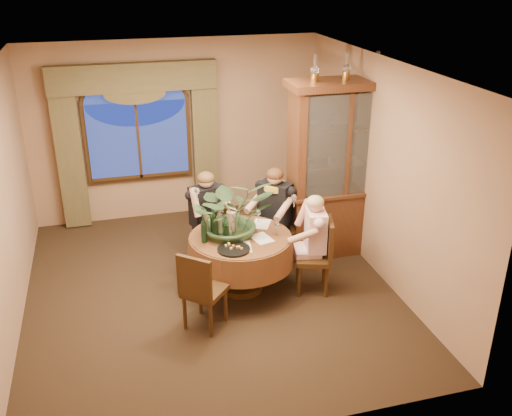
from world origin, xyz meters
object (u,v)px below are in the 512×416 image
object	(u,v)px
chair_back_right	(282,229)
wine_bottle_1	(213,222)
olive_bowl	(242,235)
chair_front_left	(205,289)
person_back	(207,217)
oil_lamp_left	(315,68)
wine_bottle_5	(204,230)
chair_back	(218,227)
wine_bottle_2	(205,224)
dining_table	(241,262)
person_scarf	(275,215)
oil_lamp_center	(347,66)
stoneware_vase	(231,222)
chair_right	(313,256)
person_pink	(315,242)
china_cabinet	(340,170)
wine_bottle_4	(216,228)
wine_bottle_3	(219,224)
oil_lamp_right	(377,65)
wine_bottle_0	(226,229)
centerpiece_plant	(231,184)

from	to	relation	value
chair_back_right	wine_bottle_1	world-z (taller)	wine_bottle_1
olive_bowl	chair_back_right	bearing A→B (deg)	41.01
chair_front_left	person_back	xyz separation A→B (m)	(0.31, 1.48, 0.18)
oil_lamp_left	chair_back_right	bearing A→B (deg)	-166.74
olive_bowl	wine_bottle_5	bearing A→B (deg)	-178.63
chair_back_right	chair_front_left	world-z (taller)	same
chair_back	wine_bottle_2	xyz separation A→B (m)	(-0.30, -0.76, 0.44)
oil_lamp_left	chair_front_left	world-z (taller)	oil_lamp_left
person_back	chair_back	bearing A→B (deg)	-179.82
wine_bottle_5	olive_bowl	bearing A→B (deg)	1.37
dining_table	person_scarf	xyz separation A→B (m)	(0.64, 0.64, 0.30)
oil_lamp_center	chair_back	xyz separation A→B (m)	(-1.69, 0.20, -2.14)
oil_lamp_center	person_back	xyz separation A→B (m)	(-1.85, 0.14, -1.95)
dining_table	chair_front_left	bearing A→B (deg)	-131.38
person_back	stoneware_vase	distance (m)	0.77
chair_right	wine_bottle_1	bearing A→B (deg)	87.65
person_pink	chair_front_left	bearing A→B (deg)	118.74
oil_lamp_center	china_cabinet	bearing A→B (deg)	0.00
oil_lamp_left	wine_bottle_4	size ratio (longest dim) A/B	1.03
chair_back_right	wine_bottle_3	distance (m)	1.18
olive_bowl	oil_lamp_right	bearing A→B (deg)	19.76
chair_front_left	person_pink	size ratio (longest dim) A/B	0.76
chair_back	oil_lamp_right	bearing A→B (deg)	167.42
oil_lamp_right	person_pink	bearing A→B (deg)	-141.88
chair_back	person_pink	world-z (taller)	person_pink
oil_lamp_left	olive_bowl	distance (m)	2.28
wine_bottle_3	oil_lamp_right	bearing A→B (deg)	15.11
stoneware_vase	chair_right	bearing A→B (deg)	-21.52
person_scarf	wine_bottle_0	bearing A→B (deg)	86.23
oil_lamp_right	chair_back_right	xyz separation A→B (m)	(-1.28, -0.10, -2.14)
oil_lamp_right	wine_bottle_4	world-z (taller)	oil_lamp_right
person_scarf	dining_table	bearing A→B (deg)	90.00
oil_lamp_left	wine_bottle_3	bearing A→B (deg)	-156.50
chair_back_right	wine_bottle_1	xyz separation A→B (m)	(-1.03, -0.43, 0.44)
person_pink	stoneware_vase	bearing A→B (deg)	84.85
oil_lamp_right	wine_bottle_2	world-z (taller)	oil_lamp_right
oil_lamp_right	chair_back	world-z (taller)	oil_lamp_right
dining_table	chair_right	size ratio (longest dim) A/B	1.41
chair_right	wine_bottle_1	distance (m)	1.31
person_back	wine_bottle_5	xyz separation A→B (m)	(-0.19, -0.87, 0.25)
person_pink	olive_bowl	world-z (taller)	person_pink
china_cabinet	person_back	xyz separation A→B (m)	(-1.85, 0.14, -0.56)
centerpiece_plant	wine_bottle_0	world-z (taller)	centerpiece_plant
china_cabinet	wine_bottle_0	bearing A→B (deg)	-156.59
oil_lamp_center	chair_front_left	distance (m)	3.32
china_cabinet	wine_bottle_0	world-z (taller)	china_cabinet
person_pink	centerpiece_plant	world-z (taller)	centerpiece_plant
wine_bottle_3	wine_bottle_4	world-z (taller)	same
dining_table	stoneware_vase	xyz separation A→B (m)	(-0.09, 0.11, 0.52)
wine_bottle_4	wine_bottle_0	bearing A→B (deg)	-25.03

